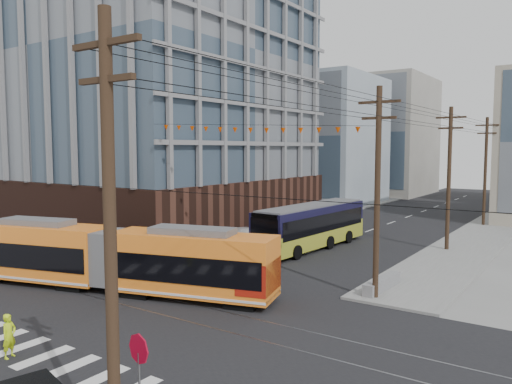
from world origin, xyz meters
TOP-DOWN VIEW (x-y plane):
  - ground at (0.00, 0.00)m, footprint 160.00×160.00m
  - office_building at (-22.00, 23.00)m, footprint 30.00×25.00m
  - bg_bldg_nw_near at (-17.00, 52.00)m, footprint 18.00×16.00m
  - bg_bldg_nw_far at (-14.00, 72.00)m, footprint 16.00×18.00m
  - utility_pole_near at (8.50, -6.00)m, footprint 0.30×0.30m
  - utility_pole_far at (8.50, 56.00)m, footprint 0.30×0.30m
  - streetcar at (-4.28, 4.42)m, footprint 18.87×7.61m
  - city_bus at (-0.63, 21.16)m, footprint 3.46×12.72m
  - parked_car_silver at (-5.70, 11.94)m, footprint 2.08×4.42m
  - parked_car_white at (-5.97, 19.89)m, footprint 3.12×5.08m
  - parked_car_grey at (-5.42, 22.68)m, footprint 2.62×4.87m
  - pedestrian at (-0.22, -3.71)m, footprint 0.56×0.70m
  - jersey_barrier at (8.30, 12.57)m, footprint 1.06×3.93m

SIDE VIEW (x-z plane):
  - ground at x=0.00m, z-range 0.00..0.00m
  - jersey_barrier at x=8.30m, z-range 0.00..0.78m
  - parked_car_grey at x=-5.42m, z-range 0.00..1.30m
  - parked_car_white at x=-5.97m, z-range 0.00..1.37m
  - parked_car_silver at x=-5.70m, z-range 0.00..1.40m
  - pedestrian at x=-0.22m, z-range 0.00..1.69m
  - city_bus at x=-0.63m, z-range 0.00..3.56m
  - streetcar at x=-4.28m, z-range 0.00..3.63m
  - utility_pole_near at x=8.50m, z-range 0.00..11.00m
  - utility_pole_far at x=8.50m, z-range 0.00..11.00m
  - bg_bldg_nw_near at x=-17.00m, z-range 0.00..18.00m
  - bg_bldg_nw_far at x=-14.00m, z-range 0.00..20.00m
  - office_building at x=-22.00m, z-range 0.00..28.60m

